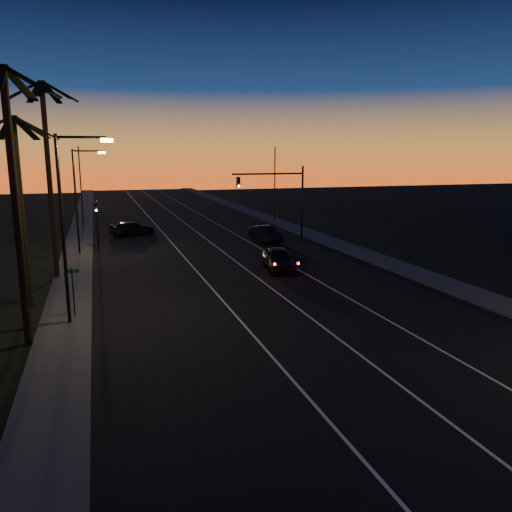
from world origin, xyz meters
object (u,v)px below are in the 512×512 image
object	(u,v)px
signal_mast	(279,190)
cross_car	(132,229)
right_car	(265,234)
lead_car	(279,259)

from	to	relation	value
signal_mast	cross_car	xyz separation A→B (m)	(-13.28, 7.04, -4.09)
signal_mast	right_car	xyz separation A→B (m)	(-1.63, -0.60, -4.04)
right_car	cross_car	distance (m)	13.93
right_car	cross_car	size ratio (longest dim) A/B	0.91
lead_car	right_car	distance (m)	11.80
signal_mast	lead_car	size ratio (longest dim) A/B	1.32
signal_mast	right_car	size ratio (longest dim) A/B	1.53
right_car	signal_mast	bearing A→B (deg)	20.19
lead_car	right_car	size ratio (longest dim) A/B	1.16
signal_mast	lead_car	bearing A→B (deg)	-110.46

